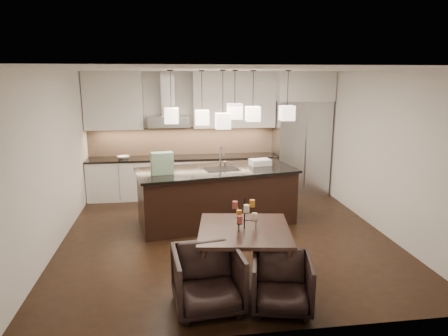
{
  "coord_description": "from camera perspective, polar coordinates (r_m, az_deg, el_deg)",
  "views": [
    {
      "loc": [
        -0.91,
        -6.44,
        2.7
      ],
      "look_at": [
        0.0,
        0.2,
        1.15
      ],
      "focal_mm": 32.0,
      "sensor_mm": 36.0,
      "label": 1
    }
  ],
  "objects": [
    {
      "name": "floor",
      "position": [
        7.04,
        0.22,
        -9.6
      ],
      "size": [
        5.5,
        5.5,
        0.02
      ],
      "primitive_type": "cube",
      "color": "black",
      "rests_on": "ground"
    },
    {
      "name": "ceiling",
      "position": [
        6.5,
        0.25,
        14.0
      ],
      "size": [
        5.5,
        5.5,
        0.02
      ],
      "primitive_type": "cube",
      "color": "white",
      "rests_on": "wall_back"
    },
    {
      "name": "wall_back",
      "position": [
        9.33,
        -2.14,
        5.01
      ],
      "size": [
        5.5,
        0.02,
        2.8
      ],
      "primitive_type": "cube",
      "color": "silver",
      "rests_on": "ground"
    },
    {
      "name": "wall_front",
      "position": [
        4.01,
        5.78,
        -5.97
      ],
      "size": [
        5.5,
        0.02,
        2.8
      ],
      "primitive_type": "cube",
      "color": "silver",
      "rests_on": "ground"
    },
    {
      "name": "wall_left",
      "position": [
        6.82,
        -23.38,
        0.96
      ],
      "size": [
        0.02,
        5.5,
        2.8
      ],
      "primitive_type": "cube",
      "color": "silver",
      "rests_on": "ground"
    },
    {
      "name": "wall_right",
      "position": [
        7.52,
        21.55,
        2.16
      ],
      "size": [
        0.02,
        5.5,
        2.8
      ],
      "primitive_type": "cube",
      "color": "silver",
      "rests_on": "ground"
    },
    {
      "name": "refrigerator",
      "position": [
        9.46,
        10.89,
        2.89
      ],
      "size": [
        1.2,
        0.72,
        2.15
      ],
      "primitive_type": "cube",
      "color": "#B7B7BA",
      "rests_on": "floor"
    },
    {
      "name": "fridge_panel",
      "position": [
        9.32,
        11.27,
        11.39
      ],
      "size": [
        1.26,
        0.72,
        0.65
      ],
      "primitive_type": "cube",
      "color": "silver",
      "rests_on": "refrigerator"
    },
    {
      "name": "lower_cabinets",
      "position": [
        9.16,
        -5.78,
        -1.34
      ],
      "size": [
        4.21,
        0.62,
        0.88
      ],
      "primitive_type": "cube",
      "color": "silver",
      "rests_on": "floor"
    },
    {
      "name": "countertop",
      "position": [
        9.05,
        -5.85,
        1.49
      ],
      "size": [
        4.21,
        0.66,
        0.04
      ],
      "primitive_type": "cube",
      "color": "black",
      "rests_on": "lower_cabinets"
    },
    {
      "name": "backsplash",
      "position": [
        9.29,
        -5.96,
        3.88
      ],
      "size": [
        4.21,
        0.02,
        0.63
      ],
      "primitive_type": "cube",
      "color": "tan",
      "rests_on": "countertop"
    },
    {
      "name": "upper_cab_left",
      "position": [
        9.1,
        -15.52,
        9.25
      ],
      "size": [
        1.25,
        0.35,
        1.25
      ],
      "primitive_type": "cube",
      "color": "silver",
      "rests_on": "wall_back"
    },
    {
      "name": "upper_cab_right",
      "position": [
        9.14,
        1.44,
        9.73
      ],
      "size": [
        1.85,
        0.35,
        1.25
      ],
      "primitive_type": "cube",
      "color": "silver",
      "rests_on": "wall_back"
    },
    {
      "name": "hood_canopy",
      "position": [
        8.97,
        -7.91,
        6.63
      ],
      "size": [
        0.9,
        0.52,
        0.24
      ],
      "primitive_type": "cube",
      "color": "#B7B7BA",
      "rests_on": "wall_back"
    },
    {
      "name": "hood_chimney",
      "position": [
        9.04,
        -8.03,
        10.49
      ],
      "size": [
        0.3,
        0.28,
        0.96
      ],
      "primitive_type": "cube",
      "color": "#B7B7BA",
      "rests_on": "hood_canopy"
    },
    {
      "name": "fruit_bowl",
      "position": [
        9.05,
        -14.18,
        1.48
      ],
      "size": [
        0.31,
        0.31,
        0.06
      ],
      "primitive_type": "imported",
      "rotation": [
        0.0,
        0.0,
        0.24
      ],
      "color": "silver",
      "rests_on": "countertop"
    },
    {
      "name": "island_body",
      "position": [
        7.47,
        -1.08,
        -4.17
      ],
      "size": [
        2.95,
        1.58,
        0.98
      ],
      "primitive_type": "cube",
      "rotation": [
        0.0,
        0.0,
        0.17
      ],
      "color": "black",
      "rests_on": "floor"
    },
    {
      "name": "island_top",
      "position": [
        7.33,
        -1.1,
        -0.33
      ],
      "size": [
        3.05,
        1.69,
        0.04
      ],
      "primitive_type": "cube",
      "rotation": [
        0.0,
        0.0,
        0.17
      ],
      "color": "black",
      "rests_on": "island_body"
    },
    {
      "name": "faucet",
      "position": [
        7.42,
        -0.53,
        1.68
      ],
      "size": [
        0.16,
        0.28,
        0.42
      ],
      "primitive_type": null,
      "rotation": [
        0.0,
        0.0,
        0.17
      ],
      "color": "silver",
      "rests_on": "island_top"
    },
    {
      "name": "tote_bag",
      "position": [
        7.02,
        -8.85,
        0.68
      ],
      "size": [
        0.41,
        0.26,
        0.38
      ],
      "primitive_type": "cube",
      "rotation": [
        0.0,
        0.0,
        0.17
      ],
      "color": "#1B6639",
      "rests_on": "island_top"
    },
    {
      "name": "food_container",
      "position": [
        7.69,
        5.19,
        0.84
      ],
      "size": [
        0.42,
        0.33,
        0.11
      ],
      "primitive_type": "cube",
      "rotation": [
        0.0,
        0.0,
        0.17
      ],
      "color": "silver",
      "rests_on": "island_top"
    },
    {
      "name": "dining_table",
      "position": [
        5.51,
        2.88,
        -12.12
      ],
      "size": [
        1.36,
        1.36,
        0.72
      ],
      "primitive_type": null,
      "rotation": [
        0.0,
        0.0,
        -0.14
      ],
      "color": "black",
      "rests_on": "floor"
    },
    {
      "name": "candelabra",
      "position": [
        5.29,
        2.95,
        -6.52
      ],
      "size": [
        0.39,
        0.39,
        0.42
      ],
      "primitive_type": null,
      "rotation": [
        0.0,
        0.0,
        -0.14
      ],
      "color": "black",
      "rests_on": "dining_table"
    },
    {
      "name": "candle_a",
      "position": [
        5.31,
        4.4,
        -6.92
      ],
      "size": [
        0.08,
        0.08,
        0.1
      ],
      "primitive_type": "cylinder",
      "rotation": [
        0.0,
        0.0,
        -0.14
      ],
      "color": "beige",
      "rests_on": "candelabra"
    },
    {
      "name": "candle_b",
      "position": [
        5.41,
        2.18,
        -6.52
      ],
      "size": [
        0.08,
        0.08,
        0.1
      ],
      "primitive_type": "cylinder",
      "rotation": [
        0.0,
        0.0,
        -0.14
      ],
      "color": "#BF7320",
      "rests_on": "candelabra"
    },
    {
      "name": "candle_c",
      "position": [
        5.2,
        2.25,
        -7.36
      ],
      "size": [
        0.08,
        0.08,
        0.1
      ],
      "primitive_type": "cylinder",
      "rotation": [
        0.0,
        0.0,
        -0.14
      ],
      "color": "brown",
      "rests_on": "candelabra"
    },
    {
      "name": "candle_d",
      "position": [
        5.34,
        4.06,
        -5.06
      ],
      "size": [
        0.08,
        0.08,
        0.1
      ],
      "primitive_type": "cylinder",
      "rotation": [
        0.0,
        0.0,
        -0.14
      ],
      "color": "#BF7320",
      "rests_on": "candelabra"
    },
    {
      "name": "candle_e",
      "position": [
        5.27,
        1.59,
        -5.29
      ],
      "size": [
        0.08,
        0.08,
        0.1
      ],
      "primitive_type": "cylinder",
      "rotation": [
        0.0,
        0.0,
        -0.14
      ],
      "color": "brown",
      "rests_on": "candelabra"
    },
    {
      "name": "candle_f",
      "position": [
        5.14,
        3.24,
        -5.79
      ],
      "size": [
        0.08,
        0.08,
        0.1
      ],
      "primitive_type": "cylinder",
      "rotation": [
        0.0,
        0.0,
        -0.14
      ],
      "color": "beige",
      "rests_on": "candelabra"
    },
    {
      "name": "armchair_left",
      "position": [
        4.86,
        -2.34,
        -15.62
      ],
      "size": [
        0.86,
        0.88,
        0.74
      ],
      "primitive_type": "imported",
      "rotation": [
        0.0,
        0.0,
        0.09
      ],
      "color": "black",
      "rests_on": "floor"
    },
    {
      "name": "armchair_right",
      "position": [
        4.92,
        8.24,
        -15.98
      ],
      "size": [
        0.83,
        0.84,
        0.65
      ],
      "primitive_type": "imported",
      "rotation": [
        0.0,
        0.0,
        -0.22
      ],
      "color": "black",
      "rests_on": "floor"
    },
    {
      "name": "pendant_a",
      "position": [
        6.96,
        -7.52,
        7.42
      ],
      "size": [
        0.24,
        0.24,
        0.26
      ],
      "primitive_type": "cube",
      "color": "beige",
      "rests_on": "ceiling"
    },
    {
      "name": "pendant_b",
      "position": [
        7.31,
        -3.14,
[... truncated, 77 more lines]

